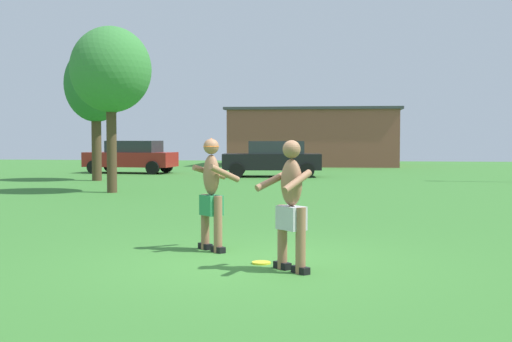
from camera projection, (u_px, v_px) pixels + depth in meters
name	position (u px, v px, depth m)	size (l,w,h in m)	color
ground_plane	(249.00, 263.00, 9.11)	(80.00, 80.00, 0.00)	#38752D
player_with_cap	(212.00, 189.00, 10.03)	(0.75, 0.80, 1.73)	black
player_in_gray	(291.00, 202.00, 8.49)	(0.75, 0.82, 1.70)	black
frisbee	(261.00, 263.00, 9.04)	(0.26, 0.26, 0.03)	yellow
car_black_near_post	(273.00, 158.00, 29.10)	(4.47, 2.41, 1.58)	black
car_red_mid_lot	(132.00, 156.00, 32.03)	(4.46, 2.37, 1.58)	maroon
outbuilding_behind_lot	(314.00, 137.00, 41.06)	(10.42, 6.27, 3.53)	brown
tree_left_field	(111.00, 71.00, 20.55)	(2.53, 2.53, 5.20)	#4C3823
tree_right_field	(96.00, 85.00, 26.28)	(2.49, 2.49, 5.38)	#4C3823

